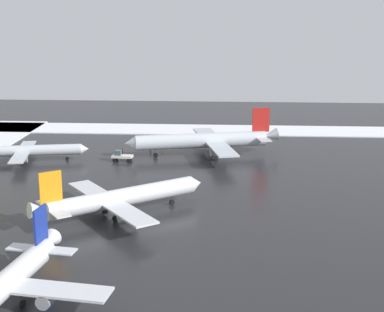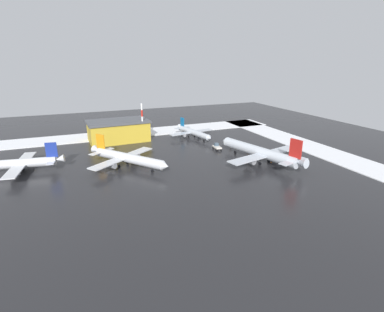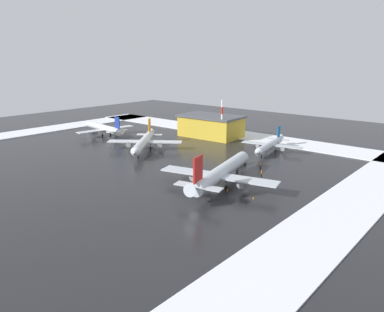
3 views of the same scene
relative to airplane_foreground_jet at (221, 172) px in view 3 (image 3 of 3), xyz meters
name	(u,v)px [view 3 (image 3 of 3)]	position (x,y,z in m)	size (l,w,h in m)	color
ground_plane	(141,156)	(37.84, -7.19, -3.58)	(240.00, 240.00, 0.00)	#232326
snow_bank_far	(229,133)	(37.84, -57.19, -3.45)	(152.00, 16.00, 0.26)	white
snow_bank_left	(349,206)	(-29.16, -7.19, -3.45)	(14.00, 116.00, 0.26)	white
snow_bank_right	(40,130)	(104.84, -7.19, -3.45)	(14.00, 116.00, 0.26)	white
airplane_foreground_jet	(221,172)	(0.00, 0.00, 0.00)	(30.28, 36.10, 10.85)	silver
airplane_distant_tail	(104,128)	(75.14, -20.00, -0.63)	(30.05, 25.05, 8.93)	silver
airplane_parked_starboard	(144,142)	(42.19, -12.33, -0.49)	(23.52, 26.81, 9.37)	silver
airplane_far_rear	(270,145)	(7.98, -38.98, -1.09)	(21.19, 25.35, 7.56)	silver
pushback_tug	(240,161)	(6.71, -18.55, -2.30)	(2.64, 4.77, 2.50)	silver
ground_crew_by_nose_gear	(261,173)	(-3.84, -13.32, -2.61)	(0.36, 0.36, 1.71)	black
ground_crew_beside_wing	(260,166)	(0.11, -19.51, -2.61)	(0.36, 0.36, 1.71)	black
antenna_mast	(222,121)	(30.04, -41.20, 4.47)	(0.70, 0.70, 16.11)	red
cargo_hangar	(211,126)	(39.30, -46.45, 0.86)	(25.69, 16.18, 8.80)	gold
traffic_cone_near_nose	(253,198)	(-11.09, 2.61, -3.31)	(0.36, 0.36, 0.55)	orange
traffic_cone_mid_line	(227,190)	(-3.37, 2.02, -3.31)	(0.36, 0.36, 0.55)	orange
traffic_cone_wingtip_side	(255,178)	(-3.49, -10.49, -3.31)	(0.36, 0.36, 0.55)	orange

